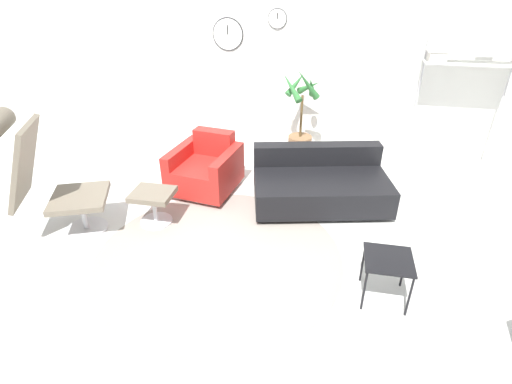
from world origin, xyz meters
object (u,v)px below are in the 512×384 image
(lounge_chair, at_px, (36,168))
(potted_plant, at_px, (301,126))
(shelf_unit, at_px, (467,58))
(couch_low, at_px, (320,185))
(armchair_red, at_px, (206,170))
(side_table, at_px, (388,263))
(ottoman, at_px, (153,200))

(lounge_chair, relative_size, potted_plant, 1.00)
(lounge_chair, xyz_separation_m, potted_plant, (2.40, 2.51, -0.31))
(shelf_unit, bearing_deg, lounge_chair, -149.05)
(couch_low, xyz_separation_m, shelf_unit, (1.70, 1.48, 1.25))
(armchair_red, distance_m, side_table, 2.60)
(lounge_chair, height_order, armchair_red, lounge_chair)
(lounge_chair, bearing_deg, armchair_red, 111.30)
(side_table, xyz_separation_m, potted_plant, (-1.01, 2.83, 0.10))
(shelf_unit, bearing_deg, ottoman, -146.65)
(ottoman, height_order, side_table, side_table)
(potted_plant, relative_size, shelf_unit, 0.69)
(armchair_red, height_order, potted_plant, potted_plant)
(lounge_chair, distance_m, side_table, 3.45)
(ottoman, xyz_separation_m, side_table, (2.41, -0.72, 0.09))
(potted_plant, bearing_deg, lounge_chair, -133.73)
(ottoman, height_order, potted_plant, potted_plant)
(ottoman, relative_size, armchair_red, 0.49)
(ottoman, bearing_deg, armchair_red, 68.28)
(armchair_red, height_order, shelf_unit, shelf_unit)
(lounge_chair, xyz_separation_m, ottoman, (1.00, 0.40, -0.50))
(couch_low, bearing_deg, shelf_unit, -151.88)
(lounge_chair, relative_size, armchair_red, 1.47)
(lounge_chair, height_order, couch_low, lounge_chair)
(couch_low, xyz_separation_m, potted_plant, (-0.37, 1.30, 0.24))
(armchair_red, bearing_deg, potted_plant, -121.25)
(ottoman, height_order, couch_low, couch_low)
(ottoman, xyz_separation_m, shelf_unit, (3.47, 2.29, 1.20))
(ottoman, distance_m, couch_low, 1.95)
(couch_low, relative_size, potted_plant, 1.29)
(ottoman, xyz_separation_m, potted_plant, (1.40, 2.11, 0.19))
(side_table, bearing_deg, armchair_red, 143.00)
(ottoman, bearing_deg, potted_plant, 56.43)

